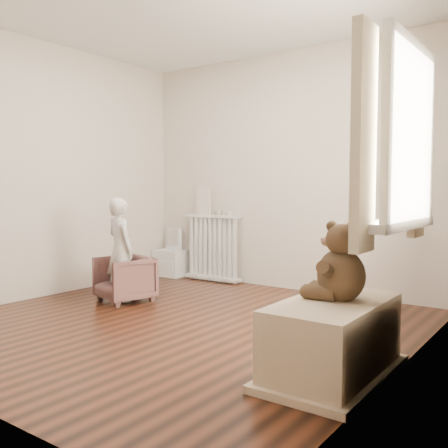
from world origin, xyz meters
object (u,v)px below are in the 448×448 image
Objects in this scene: armchair at (125,279)px; toy_bench at (333,343)px; toy_vanity at (171,254)px; teddy_bear at (341,263)px; radiator at (213,249)px; child at (120,249)px; plush_cat at (408,203)px.

armchair is 2.55m from toy_bench.
toy_vanity is 1.32× the size of teddy_bear.
radiator is 1.62× the size of armchair.
child is at bearing 162.39° from teddy_bear.
radiator is 2.81× the size of plush_cat.
toy_bench is 1.27m from plush_cat.
armchair is 1.73× the size of plush_cat.
child is at bearing -66.59° from toy_vanity.
teddy_bear reaches higher than radiator.
toy_bench is at bearing -99.41° from plush_cat.
teddy_bear is at bearing -32.23° from toy_vanity.
teddy_bear is at bearing 2.25° from armchair.
toy_bench is (2.43, -2.04, -0.19)m from radiator.
armchair is at bearing -91.57° from radiator.
plush_cat reaches higher than child.
armchair is 1.07× the size of teddy_bear.
child is 1.05× the size of toy_bench.
radiator is at bearing 104.17° from armchair.
plush_cat reaches higher than toy_vanity.
child is 2.56m from toy_bench.
radiator reaches higher than toy_bench.
armchair is 0.49× the size of child.
teddy_bear is (3.09, -1.95, 0.40)m from toy_vanity.
radiator is 1.39m from armchair.
child is 2.67m from plush_cat.
toy_vanity is 1.23× the size of armchair.
child is at bearing 166.24° from toy_bench.
child is at bearing -74.26° from armchair.
toy_bench is 2.08× the size of teddy_bear.
toy_bench is 3.38× the size of plush_cat.
radiator is 1.73× the size of teddy_bear.
armchair is 0.51× the size of toy_bench.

